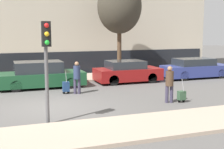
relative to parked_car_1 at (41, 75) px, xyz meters
The scene contains 12 objects.
ground_plane 4.67m from the parked_car_1, 92.70° to the right, with size 80.00×80.00×0.00m, color #565451.
sidewalk_near 8.39m from the parked_car_1, 91.49° to the right, with size 28.00×2.50×0.12m.
sidewalk_far 2.47m from the parked_car_1, 95.21° to the left, with size 28.00×3.00×0.12m.
parked_car_1 is the anchor object (origin of this frame).
parked_car_2 5.12m from the parked_car_1, ahead, with size 3.91×1.84×1.31m.
parked_car_3 9.97m from the parked_car_1, ahead, with size 4.51×1.71×1.29m.
pedestrian_left 2.74m from the parked_car_1, 57.99° to the right, with size 0.34×0.34×1.60m.
trolley_left 2.35m from the parked_car_1, 66.47° to the right, with size 0.34×0.29×1.14m.
pedestrian_right 7.29m from the parked_car_1, 49.32° to the right, with size 0.34×0.34×1.60m.
trolley_right 7.76m from the parked_car_1, 47.10° to the right, with size 0.34×0.29×1.05m.
traffic_light 7.23m from the parked_car_1, 95.49° to the right, with size 0.28×0.47×3.41m.
bare_tree_near_crossing 7.01m from the parked_car_1, 21.08° to the left, with size 2.88×2.88×6.29m.
Camera 1 is at (-1.91, -12.50, 3.15)m, focal length 50.00 mm.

